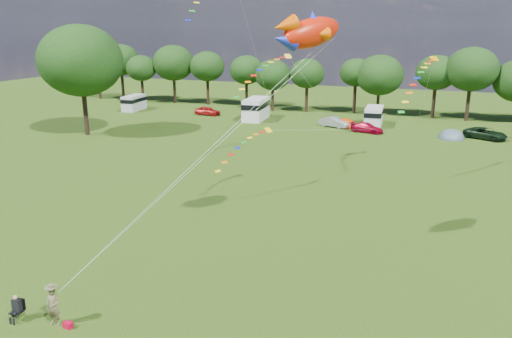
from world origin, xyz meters
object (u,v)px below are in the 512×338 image
(fish_kite, at_px, (306,33))
(campervan_c, at_px, (374,116))
(car_b, at_px, (334,122))
(big_tree, at_px, (81,61))
(campervan_a, at_px, (134,102))
(car_d, at_px, (485,133))
(kite_flyer, at_px, (53,306))
(camp_chair, at_px, (17,305))
(tent_greyblue, at_px, (451,138))
(campervan_b, at_px, (256,108))
(car_a, at_px, (208,111))
(car_c, at_px, (367,128))
(tent_orange, at_px, (345,126))

(fish_kite, bearing_deg, campervan_c, 41.24)
(car_b, distance_m, fish_kite, 41.37)
(big_tree, distance_m, campervan_a, 20.22)
(car_d, bearing_deg, campervan_a, 110.69)
(kite_flyer, bearing_deg, car_b, 78.57)
(car_d, xyz_separation_m, campervan_a, (-51.30, 3.13, 0.61))
(campervan_a, relative_size, camp_chair, 3.91)
(big_tree, xyz_separation_m, tent_greyblue, (42.32, 13.62, -9.00))
(car_d, height_order, campervan_c, campervan_c)
(campervan_b, bearing_deg, tent_greyblue, -103.27)
(car_a, xyz_separation_m, campervan_c, (24.65, 0.54, 0.70))
(car_b, relative_size, campervan_b, 0.59)
(car_a, height_order, car_c, car_a)
(car_d, relative_size, campervan_a, 0.98)
(car_a, height_order, kite_flyer, kite_flyer)
(car_c, xyz_separation_m, campervan_c, (0.17, 4.83, 0.76))
(campervan_b, bearing_deg, campervan_c, -91.15)
(camp_chair, relative_size, fish_kite, 0.32)
(big_tree, distance_m, fish_kite, 41.53)
(big_tree, xyz_separation_m, tent_orange, (28.97, 16.51, -9.00))
(car_a, bearing_deg, tent_orange, -91.50)
(campervan_b, bearing_deg, fish_kite, -161.42)
(big_tree, relative_size, car_b, 3.52)
(tent_greyblue, height_order, kite_flyer, kite_flyer)
(car_c, bearing_deg, car_d, -71.23)
(car_a, distance_m, car_b, 19.98)
(car_a, distance_m, camp_chair, 54.72)
(tent_orange, bearing_deg, car_c, -41.09)
(car_d, bearing_deg, tent_orange, 108.52)
(campervan_b, relative_size, tent_orange, 2.12)
(car_d, bearing_deg, camp_chair, 179.81)
(car_d, xyz_separation_m, campervan_c, (-13.65, 3.66, 0.69))
(car_b, relative_size, car_d, 0.76)
(car_d, bearing_deg, tent_greyblue, 131.89)
(car_b, bearing_deg, campervan_c, -40.15)
(big_tree, xyz_separation_m, car_b, (27.62, 15.61, -8.35))
(tent_greyblue, bearing_deg, camp_chair, -111.12)
(big_tree, height_order, tent_greyblue, big_tree)
(car_c, bearing_deg, campervan_b, 91.67)
(campervan_a, bearing_deg, tent_orange, -98.04)
(car_d, bearing_deg, car_b, 111.69)
(tent_greyblue, xyz_separation_m, kite_flyer, (-16.70, -47.74, 0.92))
(tent_orange, xyz_separation_m, fish_kite, (5.11, -39.94, 12.67))
(big_tree, xyz_separation_m, campervan_b, (15.89, 17.20, -7.38))
(campervan_a, xyz_separation_m, camp_chair, (29.01, -52.33, -0.51))
(campervan_a, height_order, tent_orange, campervan_a)
(camp_chair, bearing_deg, campervan_b, 92.00)
(camp_chair, xyz_separation_m, fish_kite, (10.30, 10.96, 11.92))
(tent_orange, height_order, fish_kite, fish_kite)
(car_a, bearing_deg, campervan_a, 92.34)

